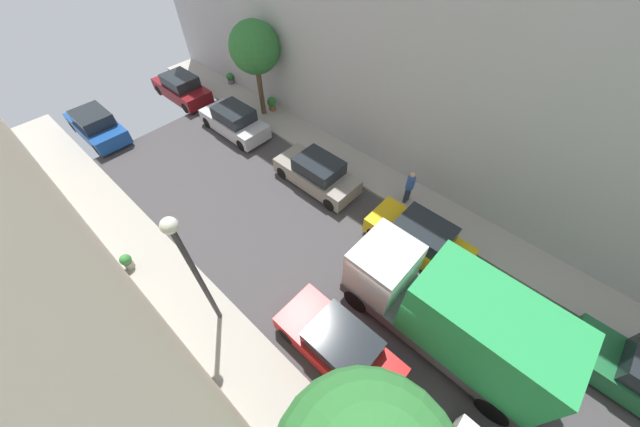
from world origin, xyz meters
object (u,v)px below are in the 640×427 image
(parked_car_right_4, at_px, (182,88))
(potted_plant_3, at_px, (127,261))
(pedestrian, at_px, (410,186))
(potted_plant_0, at_px, (230,78))
(parked_car_right_1, at_px, (419,238))
(parked_car_right_3, at_px, (234,121))
(parked_car_left_3, at_px, (96,126))
(delivery_truck, at_px, (453,316))
(potted_plant_1, at_px, (272,103))
(lamp_post, at_px, (190,262))
(street_tree_1, at_px, (254,48))
(parked_car_left_2, at_px, (339,346))
(parked_car_right_2, at_px, (317,173))

(parked_car_right_4, distance_m, potted_plant_3, 12.70)
(pedestrian, bearing_deg, potted_plant_0, 85.33)
(parked_car_right_1, xyz_separation_m, parked_car_right_3, (0.00, 11.90, 0.00))
(parked_car_left_3, height_order, pedestrian, pedestrian)
(delivery_truck, distance_m, potted_plant_1, 15.53)
(lamp_post, bearing_deg, pedestrian, -10.97)
(potted_plant_3, xyz_separation_m, lamp_post, (1.15, -4.25, 3.17))
(parked_car_right_4, xyz_separation_m, delivery_truck, (-2.70, -19.80, 1.07))
(street_tree_1, relative_size, potted_plant_0, 7.28)
(parked_car_left_3, xyz_separation_m, pedestrian, (7.27, -15.45, 0.35))
(potted_plant_1, height_order, lamp_post, lamp_post)
(potted_plant_3, bearing_deg, delivery_truck, -60.85)
(parked_car_right_1, xyz_separation_m, street_tree_1, (2.22, 12.05, 3.24))
(parked_car_left_2, xyz_separation_m, potted_plant_3, (-3.05, 8.14, -0.19))
(delivery_truck, distance_m, potted_plant_0, 19.82)
(parked_car_right_1, relative_size, pedestrian, 2.44)
(parked_car_left_3, distance_m, parked_car_right_2, 12.80)
(pedestrian, bearing_deg, potted_plant_1, 84.77)
(parked_car_right_1, relative_size, potted_plant_0, 5.93)
(parked_car_left_2, height_order, lamp_post, lamp_post)
(parked_car_left_3, height_order, parked_car_right_3, same)
(parked_car_left_3, bearing_deg, street_tree_1, -33.94)
(parked_car_right_1, bearing_deg, potted_plant_1, 76.76)
(parked_car_left_2, xyz_separation_m, street_tree_1, (7.62, 12.43, 3.24))
(parked_car_left_2, bearing_deg, potted_plant_0, 63.18)
(parked_car_right_1, xyz_separation_m, potted_plant_0, (3.07, 16.37, -0.18))
(pedestrian, distance_m, lamp_post, 9.70)
(street_tree_1, distance_m, potted_plant_0, 5.57)
(parked_car_right_3, bearing_deg, parked_car_right_4, 90.00)
(parked_car_right_2, relative_size, delivery_truck, 0.64)
(pedestrian, xyz_separation_m, street_tree_1, (0.35, 10.32, 2.88))
(parked_car_right_1, distance_m, street_tree_1, 12.68)
(street_tree_1, bearing_deg, pedestrian, -91.95)
(parked_car_right_2, height_order, pedestrian, pedestrian)
(parked_car_left_3, relative_size, street_tree_1, 0.81)
(street_tree_1, bearing_deg, parked_car_left_2, -121.52)
(potted_plant_1, xyz_separation_m, lamp_post, (-10.10, -8.41, 3.09))
(lamp_post, bearing_deg, parked_car_right_3, 48.97)
(potted_plant_3, bearing_deg, parked_car_right_1, -42.57)
(street_tree_1, bearing_deg, lamp_post, -138.11)
(parked_car_right_4, relative_size, pedestrian, 2.44)
(parked_car_left_2, xyz_separation_m, delivery_truck, (2.70, -2.17, 1.07))
(pedestrian, distance_m, potted_plant_1, 10.24)
(street_tree_1, xyz_separation_m, potted_plant_1, (0.58, -0.14, -3.36))
(delivery_truck, xyz_separation_m, pedestrian, (4.57, 4.29, -0.71))
(parked_car_left_3, height_order, lamp_post, lamp_post)
(delivery_truck, height_order, pedestrian, delivery_truck)
(parked_car_left_3, relative_size, potted_plant_3, 6.10)
(parked_car_left_2, xyz_separation_m, parked_car_right_3, (5.40, 12.28, 0.00))
(street_tree_1, bearing_deg, potted_plant_3, -158.10)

